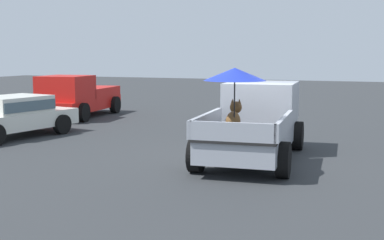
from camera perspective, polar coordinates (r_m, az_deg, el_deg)
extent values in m
plane|color=#2D3033|center=(13.35, 6.64, -4.35)|extent=(80.00, 80.00, 0.00)
cylinder|color=black|center=(15.15, 4.15, -1.39)|extent=(0.82, 0.35, 0.80)
cylinder|color=black|center=(14.86, 11.55, -1.69)|extent=(0.82, 0.35, 0.80)
cylinder|color=black|center=(11.81, 0.49, -3.86)|extent=(0.82, 0.35, 0.80)
cylinder|color=black|center=(11.43, 10.00, -4.34)|extent=(0.82, 0.35, 0.80)
cube|color=#9EA3AD|center=(13.24, 6.67, -1.94)|extent=(5.14, 2.25, 0.50)
cube|color=#9EA3AD|center=(14.52, 7.67, 2.00)|extent=(2.26, 2.04, 1.08)
cube|color=#4C606B|center=(15.48, 8.26, 3.06)|extent=(0.22, 1.72, 0.64)
cube|color=black|center=(12.08, 5.76, -1.47)|extent=(2.96, 2.09, 0.06)
cube|color=#9EA3AD|center=(12.25, 1.54, -0.23)|extent=(2.80, 0.36, 0.40)
cube|color=#9EA3AD|center=(11.91, 10.12, -0.56)|extent=(2.80, 0.36, 0.40)
cube|color=#9EA3AD|center=(10.74, 4.42, -1.32)|extent=(0.27, 1.84, 0.40)
ellipsoid|color=brown|center=(11.71, 4.53, -0.31)|extent=(0.71, 0.38, 0.52)
sphere|color=brown|center=(11.96, 4.85, 1.40)|extent=(0.30, 0.30, 0.28)
cone|color=brown|center=(11.96, 4.48, 2.07)|extent=(0.10, 0.10, 0.12)
cone|color=brown|center=(11.93, 5.23, 2.05)|extent=(0.10, 0.10, 0.12)
cylinder|color=black|center=(11.44, 4.68, 1.38)|extent=(0.03, 0.03, 1.26)
cone|color=#1E33B7|center=(11.39, 4.72, 5.04)|extent=(1.49, 1.49, 0.28)
cylinder|color=black|center=(20.90, -11.86, 0.82)|extent=(0.79, 0.35, 0.76)
cylinder|color=black|center=(21.81, -16.34, 0.94)|extent=(0.79, 0.35, 0.76)
cylinder|color=black|center=(23.80, -8.45, 1.67)|extent=(0.79, 0.35, 0.76)
cylinder|color=black|center=(24.60, -12.53, 1.76)|extent=(0.79, 0.35, 0.76)
cube|color=red|center=(22.73, -12.23, 1.75)|extent=(4.99, 2.39, 0.50)
cube|color=red|center=(21.61, -13.72, 3.42)|extent=(2.11, 2.02, 1.00)
cube|color=red|center=(23.59, -11.17, 3.07)|extent=(2.90, 2.13, 0.40)
cylinder|color=black|center=(17.94, -14.09, -0.46)|extent=(0.69, 0.32, 0.66)
cylinder|color=black|center=(19.22, -17.79, -0.08)|extent=(0.69, 0.32, 0.66)
cube|color=silver|center=(17.66, -19.23, -0.05)|extent=(4.53, 2.44, 0.52)
cube|color=silver|center=(17.67, -19.05, 1.60)|extent=(2.33, 1.92, 0.56)
cube|color=#4C606B|center=(17.67, -19.05, 1.60)|extent=(2.29, 1.99, 0.32)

